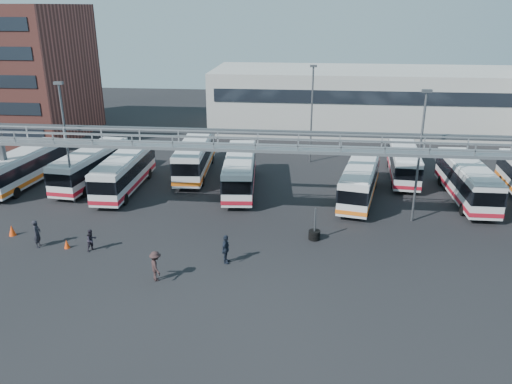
# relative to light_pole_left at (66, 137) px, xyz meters

# --- Properties ---
(ground) EXTENTS (140.00, 140.00, 0.00)m
(ground) POSITION_rel_light_pole_left_xyz_m (16.00, -8.00, -5.73)
(ground) COLOR black
(ground) RESTS_ON ground
(gantry) EXTENTS (51.40, 5.15, 7.10)m
(gantry) POSITION_rel_light_pole_left_xyz_m (16.00, -2.13, -0.22)
(gantry) COLOR gray
(gantry) RESTS_ON ground
(apartment_building) EXTENTS (18.00, 15.00, 16.00)m
(apartment_building) POSITION_rel_light_pole_left_xyz_m (-18.00, 22.00, 2.27)
(apartment_building) COLOR brown
(apartment_building) RESTS_ON ground
(warehouse) EXTENTS (42.00, 14.00, 8.00)m
(warehouse) POSITION_rel_light_pole_left_xyz_m (28.00, 30.00, -1.73)
(warehouse) COLOR #9E9E99
(warehouse) RESTS_ON ground
(light_pole_left) EXTENTS (0.70, 0.35, 10.21)m
(light_pole_left) POSITION_rel_light_pole_left_xyz_m (0.00, 0.00, 0.00)
(light_pole_left) COLOR #4C4F54
(light_pole_left) RESTS_ON ground
(light_pole_mid) EXTENTS (0.70, 0.35, 10.21)m
(light_pole_mid) POSITION_rel_light_pole_left_xyz_m (28.00, -1.00, 0.00)
(light_pole_mid) COLOR #4C4F54
(light_pole_mid) RESTS_ON ground
(light_pole_back) EXTENTS (0.70, 0.35, 10.21)m
(light_pole_back) POSITION_rel_light_pole_left_xyz_m (20.00, 14.00, 0.00)
(light_pole_back) COLOR #4C4F54
(light_pole_back) RESTS_ON ground
(bus_0) EXTENTS (3.37, 11.03, 3.30)m
(bus_0) POSITION_rel_light_pole_left_xyz_m (-6.36, 4.00, -3.90)
(bus_0) COLOR silver
(bus_0) RESTS_ON ground
(bus_1) EXTENTS (3.61, 11.07, 3.30)m
(bus_1) POSITION_rel_light_pole_left_xyz_m (-0.41, 4.89, -3.90)
(bus_1) COLOR silver
(bus_1) RESTS_ON ground
(bus_2) EXTENTS (2.66, 10.90, 3.30)m
(bus_2) POSITION_rel_light_pole_left_xyz_m (3.34, 3.41, -3.90)
(bus_2) COLOR silver
(bus_2) RESTS_ON ground
(bus_3) EXTENTS (3.34, 11.50, 3.45)m
(bus_3) POSITION_rel_light_pole_left_xyz_m (8.65, 8.73, -3.82)
(bus_3) COLOR silver
(bus_3) RESTS_ON ground
(bus_4) EXTENTS (3.46, 11.25, 3.37)m
(bus_4) POSITION_rel_light_pole_left_xyz_m (13.69, 4.62, -3.87)
(bus_4) COLOR silver
(bus_4) RESTS_ON ground
(bus_6) EXTENTS (4.52, 10.81, 3.20)m
(bus_6) POSITION_rel_light_pole_left_xyz_m (24.26, 3.24, -3.96)
(bus_6) COLOR silver
(bus_6) RESTS_ON ground
(bus_7) EXTENTS (3.30, 10.61, 3.17)m
(bus_7) POSITION_rel_light_pole_left_xyz_m (28.99, 9.59, -3.97)
(bus_7) COLOR silver
(bus_7) RESTS_ON ground
(bus_8) EXTENTS (2.65, 11.10, 3.37)m
(bus_8) POSITION_rel_light_pole_left_xyz_m (33.35, 4.10, -3.87)
(bus_8) COLOR silver
(bus_8) RESTS_ON ground
(pedestrian_a) EXTENTS (0.59, 0.79, 1.98)m
(pedestrian_a) POSITION_rel_light_pole_left_xyz_m (1.24, -8.27, -4.74)
(pedestrian_a) COLOR black
(pedestrian_a) RESTS_ON ground
(pedestrian_b) EXTENTS (0.91, 0.96, 1.56)m
(pedestrian_b) POSITION_rel_light_pole_left_xyz_m (5.21, -8.46, -4.95)
(pedestrian_b) COLOR black
(pedestrian_b) RESTS_ON ground
(pedestrian_c) EXTENTS (1.26, 1.43, 1.92)m
(pedestrian_c) POSITION_rel_light_pole_left_xyz_m (10.75, -11.85, -4.77)
(pedestrian_c) COLOR #302020
(pedestrian_c) RESTS_ON ground
(pedestrian_d) EXTENTS (0.65, 1.21, 1.97)m
(pedestrian_d) POSITION_rel_light_pole_left_xyz_m (14.63, -9.23, -4.74)
(pedestrian_d) COLOR #1B2331
(pedestrian_d) RESTS_ON ground
(cone_left) EXTENTS (0.64, 0.64, 0.80)m
(cone_left) POSITION_rel_light_pole_left_xyz_m (-1.61, -6.76, -5.33)
(cone_left) COLOR #F6410D
(cone_left) RESTS_ON ground
(cone_right) EXTENTS (0.50, 0.50, 0.62)m
(cone_right) POSITION_rel_light_pole_left_xyz_m (3.30, -8.29, -5.42)
(cone_right) COLOR #F6410D
(cone_right) RESTS_ON ground
(tire_stack) EXTENTS (0.85, 0.85, 2.42)m
(tire_stack) POSITION_rel_light_pole_left_xyz_m (20.40, -5.11, -5.32)
(tire_stack) COLOR black
(tire_stack) RESTS_ON ground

